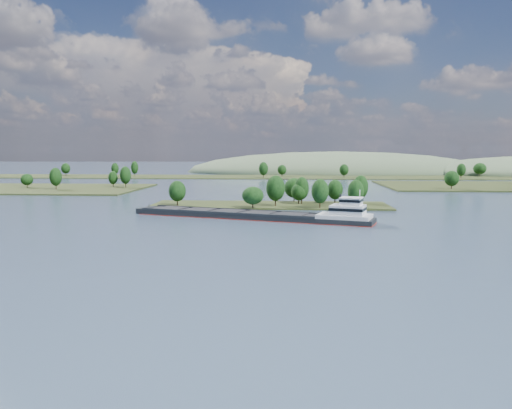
{
  "coord_description": "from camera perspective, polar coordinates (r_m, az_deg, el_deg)",
  "views": [
    {
      "loc": [
        7.52,
        -30.57,
        23.69
      ],
      "look_at": [
        -2.68,
        130.0,
        6.0
      ],
      "focal_mm": 35.0,
      "sensor_mm": 36.0,
      "label": 1
    }
  ],
  "objects": [
    {
      "name": "back_shoreline",
      "position": [
        430.96,
        3.84,
        3.2
      ],
      "size": [
        900.0,
        60.0,
        14.49
      ],
      "color": "#252E14",
      "rests_on": "ground"
    },
    {
      "name": "cargo_barge",
      "position": [
        171.19,
        1.05,
        -1.18
      ],
      "size": [
        85.5,
        36.55,
        11.71
      ],
      "color": "black",
      "rests_on": "ground"
    },
    {
      "name": "tree_island",
      "position": [
        210.5,
        3.17,
        0.88
      ],
      "size": [
        100.0,
        34.16,
        13.87
      ],
      "color": "#252E14",
      "rests_on": "ground"
    },
    {
      "name": "ground",
      "position": [
        152.6,
        0.77,
        -2.66
      ],
      "size": [
        1800.0,
        1800.0,
        0.0
      ],
      "primitive_type": "plane",
      "color": "#384C60",
      "rests_on": "ground"
    },
    {
      "name": "hill_west",
      "position": [
        533.68,
        9.29,
        3.65
      ],
      "size": [
        320.0,
        160.0,
        44.0
      ],
      "primitive_type": "ellipsoid",
      "color": "#475A3E",
      "rests_on": "ground"
    }
  ]
}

